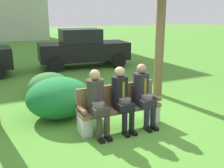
{
  "coord_description": "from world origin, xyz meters",
  "views": [
    {
      "loc": [
        -2.44,
        -4.66,
        2.36
      ],
      "look_at": [
        -0.1,
        0.23,
        0.85
      ],
      "focal_mm": 41.26,
      "sensor_mm": 36.0,
      "label": 1
    }
  ],
  "objects_px": {
    "park_bench": "(119,108)",
    "parked_car_far": "(83,48)",
    "seated_man_middle": "(122,95)",
    "shrub_near_bench": "(59,98)",
    "seated_man_right": "(143,92)",
    "shrub_mid_lawn": "(49,85)",
    "seated_man_left": "(97,99)"
  },
  "relations": [
    {
      "from": "park_bench",
      "to": "parked_car_far",
      "type": "xyz_separation_m",
      "value": [
        1.43,
        6.31,
        0.42
      ]
    },
    {
      "from": "seated_man_middle",
      "to": "shrub_near_bench",
      "type": "distance_m",
      "value": 1.58
    },
    {
      "from": "seated_man_right",
      "to": "shrub_mid_lawn",
      "type": "xyz_separation_m",
      "value": [
        -1.42,
        2.78,
        -0.38
      ]
    },
    {
      "from": "seated_man_left",
      "to": "shrub_near_bench",
      "type": "relative_size",
      "value": 0.87
    },
    {
      "from": "seated_man_right",
      "to": "parked_car_far",
      "type": "xyz_separation_m",
      "value": [
        0.93,
        6.44,
        0.1
      ]
    },
    {
      "from": "seated_man_middle",
      "to": "seated_man_right",
      "type": "height_order",
      "value": "seated_man_right"
    },
    {
      "from": "parked_car_far",
      "to": "shrub_mid_lawn",
      "type": "bearing_deg",
      "value": -122.6
    },
    {
      "from": "park_bench",
      "to": "shrub_near_bench",
      "type": "distance_m",
      "value": 1.47
    },
    {
      "from": "park_bench",
      "to": "shrub_near_bench",
      "type": "relative_size",
      "value": 1.2
    },
    {
      "from": "seated_man_left",
      "to": "seated_man_middle",
      "type": "bearing_deg",
      "value": 0.08
    },
    {
      "from": "shrub_near_bench",
      "to": "shrub_mid_lawn",
      "type": "bearing_deg",
      "value": 86.16
    },
    {
      "from": "seated_man_left",
      "to": "parked_car_far",
      "type": "height_order",
      "value": "parked_car_far"
    },
    {
      "from": "seated_man_right",
      "to": "seated_man_left",
      "type": "bearing_deg",
      "value": -179.88
    },
    {
      "from": "shrub_near_bench",
      "to": "parked_car_far",
      "type": "xyz_separation_m",
      "value": [
        2.45,
        5.24,
        0.37
      ]
    },
    {
      "from": "shrub_mid_lawn",
      "to": "parked_car_far",
      "type": "xyz_separation_m",
      "value": [
        2.34,
        3.66,
        0.48
      ]
    },
    {
      "from": "seated_man_middle",
      "to": "shrub_near_bench",
      "type": "relative_size",
      "value": 0.88
    },
    {
      "from": "seated_man_left",
      "to": "seated_man_right",
      "type": "bearing_deg",
      "value": 0.12
    },
    {
      "from": "park_bench",
      "to": "seated_man_middle",
      "type": "xyz_separation_m",
      "value": [
        -0.01,
        -0.13,
        0.31
      ]
    },
    {
      "from": "parked_car_far",
      "to": "park_bench",
      "type": "bearing_deg",
      "value": -102.81
    },
    {
      "from": "park_bench",
      "to": "seated_man_middle",
      "type": "distance_m",
      "value": 0.34
    },
    {
      "from": "shrub_near_bench",
      "to": "shrub_mid_lawn",
      "type": "distance_m",
      "value": 1.59
    },
    {
      "from": "seated_man_left",
      "to": "shrub_mid_lawn",
      "type": "distance_m",
      "value": 2.83
    },
    {
      "from": "shrub_near_bench",
      "to": "parked_car_far",
      "type": "bearing_deg",
      "value": 64.98
    },
    {
      "from": "seated_man_left",
      "to": "shrub_mid_lawn",
      "type": "height_order",
      "value": "seated_man_left"
    },
    {
      "from": "park_bench",
      "to": "seated_man_left",
      "type": "height_order",
      "value": "seated_man_left"
    },
    {
      "from": "seated_man_left",
      "to": "shrub_near_bench",
      "type": "bearing_deg",
      "value": 111.08
    },
    {
      "from": "seated_man_right",
      "to": "parked_car_far",
      "type": "distance_m",
      "value": 6.51
    },
    {
      "from": "seated_man_right",
      "to": "park_bench",
      "type": "bearing_deg",
      "value": 165.91
    },
    {
      "from": "seated_man_left",
      "to": "seated_man_right",
      "type": "distance_m",
      "value": 1.06
    },
    {
      "from": "seated_man_middle",
      "to": "shrub_mid_lawn",
      "type": "relative_size",
      "value": 1.15
    },
    {
      "from": "park_bench",
      "to": "parked_car_far",
      "type": "relative_size",
      "value": 0.45
    },
    {
      "from": "park_bench",
      "to": "shrub_mid_lawn",
      "type": "xyz_separation_m",
      "value": [
        -0.91,
        2.65,
        -0.06
      ]
    }
  ]
}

